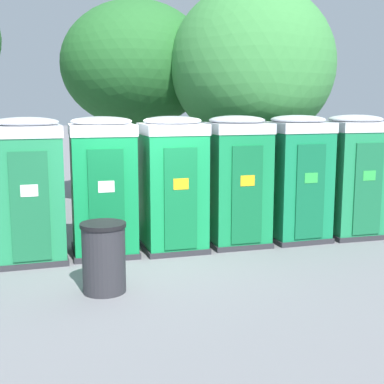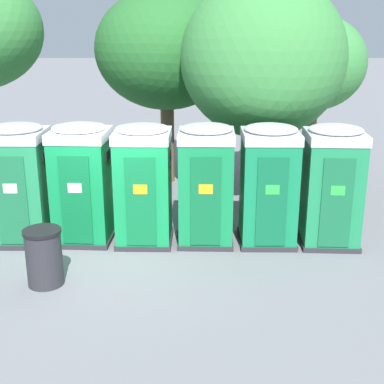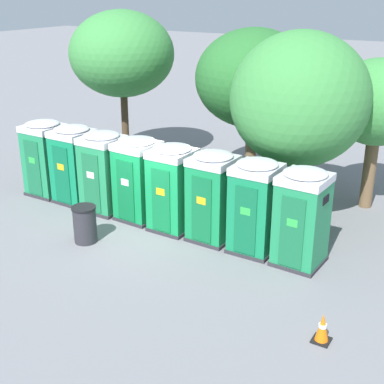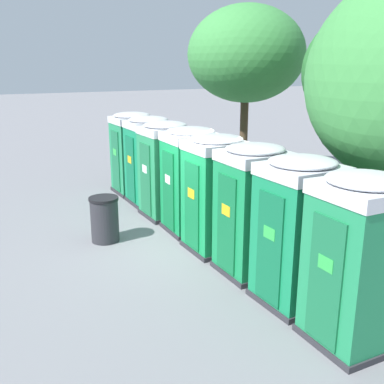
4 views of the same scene
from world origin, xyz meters
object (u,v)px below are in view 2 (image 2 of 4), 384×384
Objects in this scene: portapotty_3 at (83,183)px; street_tree_2 at (314,65)px; portapotty_4 at (144,184)px; portapotty_7 at (332,185)px; portapotty_2 at (20,183)px; street_tree_3 at (167,50)px; street_tree_1 at (263,59)px; portapotty_5 at (207,184)px; portapotty_6 at (269,184)px; trash_can at (45,257)px.

portapotty_3 is 0.54× the size of street_tree_2.
portapotty_7 is at bearing -1.14° from portapotty_4.
portapotty_2 is 0.47× the size of street_tree_3.
street_tree_2 reaches higher than portapotty_7.
portapotty_2 is at bearing -146.92° from street_tree_2.
portapotty_3 is (1.30, 0.04, 0.00)m from portapotty_2.
portapotty_3 is at bearing -109.63° from street_tree_3.
portapotty_7 is 3.70m from street_tree_1.
portapotty_3 is at bearing 178.07° from portapotty_7.
portapotty_2 is 1.30m from portapotty_3.
street_tree_2 reaches higher than portapotty_2.
street_tree_2 is (1.70, 2.13, -0.30)m from street_tree_1.
street_tree_3 is at bearing 70.37° from portapotty_3.
portapotty_7 is (6.51, -0.14, 0.00)m from portapotty_2.
portapotty_7 is at bearing -1.22° from portapotty_2.
portapotty_4 is 5.22m from street_tree_3.
portapotty_5 is 1.30m from portapotty_6.
portapotty_4 is at bearing 50.67° from trash_can.
portapotty_4 and portapotty_5 have the same top height.
portapotty_4 reaches higher than trash_can.
portapotty_3 is 1.00× the size of portapotty_6.
portapotty_5 is 2.60m from portapotty_7.
portapotty_6 is 0.47× the size of street_tree_3.
portapotty_7 is (1.30, -0.06, -0.00)m from portapotty_6.
trash_can is (-1.92, -6.56, -3.23)m from street_tree_3.
portapotty_4 is 4.38m from street_tree_1.
portapotty_7 is 0.54× the size of street_tree_2.
portapotty_2 and portapotty_6 have the same top height.
portapotty_3 and portapotty_7 have the same top height.
portapotty_6 is at bearing 177.49° from portapotty_7.
street_tree_3 reaches higher than portapotty_4.
portapotty_3 and portapotty_6 have the same top height.
trash_can is (-0.32, -2.07, -0.75)m from portapotty_3.
portapotty_5 is at bearing -119.52° from street_tree_1.
street_tree_3 is (-2.41, 2.09, 0.09)m from street_tree_1.
portapotty_5 is 2.42× the size of trash_can.
portapotty_4 is at bearing 178.86° from portapotty_7.
street_tree_2 reaches higher than portapotty_6.
portapotty_6 is at bearing -92.32° from street_tree_1.
portapotty_5 is 5.29m from street_tree_3.
portapotty_3 is at bearing 178.26° from portapotty_6.
street_tree_1 reaches higher than portapotty_3.
portapotty_3 is at bearing 175.70° from portapotty_4.
portapotty_3 and portapotty_4 have the same top height.
portapotty_2 is at bearing -178.37° from portapotty_3.
street_tree_3 is 5.18× the size of trash_can.
portapotty_5 is 0.45× the size of street_tree_1.
portapotty_3 is 1.30m from portapotty_4.
street_tree_2 is at bearing 51.39° from street_tree_1.
street_tree_2 is at bearing 83.87° from portapotty_7.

